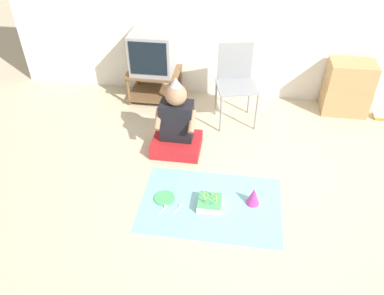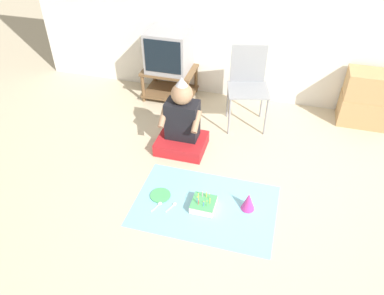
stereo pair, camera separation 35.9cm
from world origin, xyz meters
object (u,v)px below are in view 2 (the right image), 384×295
Objects in this scene: folding_chair at (248,81)px; cardboard_box_stack at (366,99)px; party_hat_blue at (248,201)px; paper_plate at (160,195)px; birthday_cake at (204,204)px; person_seated at (182,125)px; tv at (169,50)px.

cardboard_box_stack is (1.36, 0.36, -0.22)m from folding_chair.
party_hat_blue is 0.92× the size of paper_plate.
cardboard_box_stack is at bearing 51.77° from birthday_cake.
person_seated reaches higher than paper_plate.
paper_plate is at bearing -175.50° from party_hat_blue.
paper_plate is at bearing -74.83° from tv.
tv is 2.26m from party_hat_blue.
folding_chair is at bearing 85.25° from birthday_cake.
tv is 2.43m from cardboard_box_stack.
cardboard_box_stack is (2.41, 0.03, -0.33)m from tv.
birthday_cake is at bearing -165.84° from party_hat_blue.
person_seated is 3.90× the size of birthday_cake.
person_seated is at bearing 91.17° from paper_plate.
paper_plate is (-0.83, -0.07, -0.09)m from party_hat_blue.
person_seated reaches higher than cardboard_box_stack.
party_hat_blue is (1.32, -1.75, -0.56)m from tv.
person_seated is 4.34× the size of paper_plate.
tv is 0.55× the size of folding_chair.
paper_plate is at bearing -110.63° from folding_chair.
tv is at bearing 127.02° from party_hat_blue.
birthday_cake is 0.44m from paper_plate.
cardboard_box_stack is 2.21m from person_seated.
folding_chair is at bearing 69.37° from paper_plate.
person_seated reaches higher than party_hat_blue.
folding_chair is at bearing 100.63° from party_hat_blue.
tv is at bearing 114.80° from person_seated.
person_seated is (-1.93, -1.06, -0.03)m from cardboard_box_stack.
person_seated is (0.48, -1.03, -0.36)m from tv.
person_seated is 1.13m from party_hat_blue.
party_hat_blue is at bearing -79.37° from folding_chair.
tv is 0.60× the size of person_seated.
tv is 2.85× the size of party_hat_blue.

